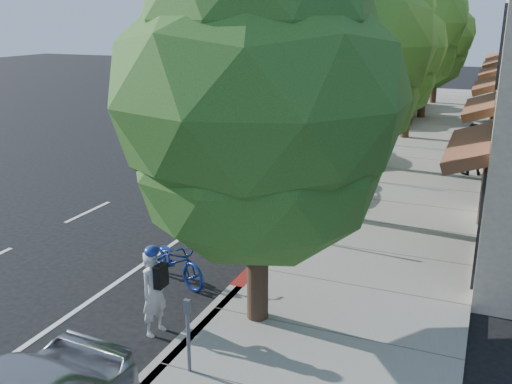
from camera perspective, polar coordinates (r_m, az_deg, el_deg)
The scene contains 17 objects.
ground at distance 13.01m, azimuth -0.15°, elevation -8.15°, with size 120.00×120.00×0.00m, color black.
sidewalk at distance 19.75m, azimuth 15.14°, elevation 0.45°, with size 4.60×56.00×0.15m, color gray.
curb at distance 20.14m, azimuth 8.67°, elevation 1.18°, with size 0.30×56.00×0.15m, color #9E998E.
curb_red_segment at distance 13.82m, azimuth 1.46°, elevation -6.23°, with size 0.32×4.00×0.15m, color maroon.
street_tree_0 at distance 9.66m, azimuth 0.18°, elevation 8.91°, with size 5.11×5.11×7.05m.
street_tree_1 at distance 15.30m, azimuth 9.04°, elevation 14.03°, with size 4.63×4.63×7.70m.
street_tree_2 at distance 21.18m, azimuth 13.02°, elevation 13.79°, with size 4.18×4.18×7.16m.
street_tree_3 at distance 27.09m, azimuth 15.43°, elevation 15.77°, with size 4.72×4.72×8.24m.
street_tree_4 at distance 33.06m, azimuth 16.79°, elevation 14.58°, with size 4.88×4.88×7.35m.
street_tree_5 at distance 39.02m, azimuth 17.81°, elevation 14.81°, with size 4.60×4.60×7.28m.
cyclist at distance 10.57m, azimuth -10.13°, elevation -9.92°, with size 0.58×0.38×1.60m, color silver.
bicycle at distance 12.55m, azimuth -8.11°, elevation -6.79°, with size 0.67×1.93×1.01m, color navy.
silver_suv at distance 18.19m, azimuth 1.22°, elevation 1.81°, with size 2.45×5.32×1.48m, color silver.
dark_sedan at distance 22.80m, azimuth 4.88°, elevation 5.10°, with size 1.71×4.92×1.62m, color black.
white_pickup at distance 32.06m, azimuth 13.42°, elevation 8.37°, with size 2.50×6.16×1.79m, color silver.
dark_suv_far at distance 36.50m, azimuth 14.62°, elevation 9.16°, with size 1.89×4.71×1.60m, color black.
pedestrian at distance 21.57m, azimuth 20.66°, elevation 4.03°, with size 0.89×0.69×1.82m, color black.
Camera 1 is at (4.54, -10.84, 5.57)m, focal length 40.00 mm.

